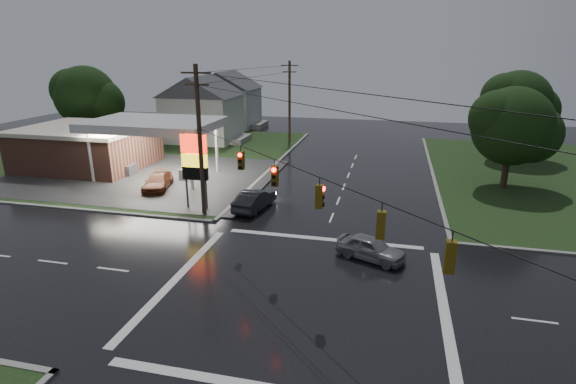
% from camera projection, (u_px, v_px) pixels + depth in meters
% --- Properties ---
extents(ground, '(120.00, 120.00, 0.00)m').
position_uv_depth(ground, '(302.00, 292.00, 23.15)').
color(ground, black).
rests_on(ground, ground).
extents(grass_nw, '(36.00, 36.00, 0.08)m').
position_uv_depth(grass_nw, '(130.00, 155.00, 52.92)').
color(grass_nw, '#173216').
rests_on(grass_nw, ground).
extents(gas_station, '(26.20, 18.00, 5.60)m').
position_uv_depth(gas_station, '(97.00, 144.00, 46.24)').
color(gas_station, '#2D2D2D').
rests_on(gas_station, ground).
extents(pylon_sign, '(2.00, 0.35, 6.00)m').
position_uv_depth(pylon_sign, '(194.00, 159.00, 33.95)').
color(pylon_sign, '#59595E').
rests_on(pylon_sign, ground).
extents(utility_pole_nw, '(2.20, 0.32, 11.00)m').
position_uv_depth(utility_pole_nw, '(200.00, 140.00, 32.28)').
color(utility_pole_nw, '#382619').
rests_on(utility_pole_nw, ground).
extents(utility_pole_n, '(2.20, 0.32, 10.50)m').
position_uv_depth(utility_pole_n, '(290.00, 100.00, 58.77)').
color(utility_pole_n, '#382619').
rests_on(utility_pole_n, ground).
extents(traffic_signals, '(26.87, 26.87, 1.47)m').
position_uv_depth(traffic_signals, '(303.00, 171.00, 21.15)').
color(traffic_signals, black).
rests_on(traffic_signals, ground).
extents(house_near, '(11.05, 8.48, 8.60)m').
position_uv_depth(house_near, '(202.00, 108.00, 59.74)').
color(house_near, silver).
rests_on(house_near, ground).
extents(house_far, '(11.05, 8.48, 8.60)m').
position_uv_depth(house_far, '(227.00, 98.00, 71.08)').
color(house_far, silver).
rests_on(house_far, ground).
extents(tree_nw_behind, '(8.93, 7.60, 10.00)m').
position_uv_depth(tree_nw_behind, '(87.00, 97.00, 56.45)').
color(tree_nw_behind, black).
rests_on(tree_nw_behind, ground).
extents(tree_ne_near, '(7.99, 6.80, 8.98)m').
position_uv_depth(tree_ne_near, '(514.00, 126.00, 38.74)').
color(tree_ne_near, black).
rests_on(tree_ne_near, ground).
extents(tree_ne_far, '(8.46, 7.20, 9.80)m').
position_uv_depth(tree_ne_far, '(518.00, 104.00, 49.01)').
color(tree_ne_far, black).
rests_on(tree_ne_far, ground).
extents(car_north, '(2.37, 4.93, 1.56)m').
position_uv_depth(car_north, '(254.00, 200.00, 34.87)').
color(car_north, black).
rests_on(car_north, ground).
extents(car_crossing, '(4.50, 3.15, 1.42)m').
position_uv_depth(car_crossing, '(371.00, 248.00, 26.63)').
color(car_crossing, gray).
rests_on(car_crossing, ground).
extents(car_pump, '(3.10, 5.19, 1.41)m').
position_uv_depth(car_pump, '(158.00, 182.00, 39.83)').
color(car_pump, '#592714').
rests_on(car_pump, ground).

